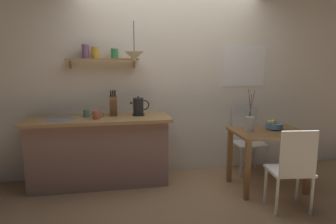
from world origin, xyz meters
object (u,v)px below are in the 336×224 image
object	(u,v)px
twig_vase	(250,123)
coffee_mug_spare	(97,115)
dining_chair_near	(293,166)
dining_chair_far	(247,137)
electric_kettle	(139,107)
dining_table	(268,142)
coffee_mug_by_sink	(87,113)
knife_block	(113,105)
pendant_lamp	(134,56)
fruit_bowl	(274,125)

from	to	relation	value
twig_vase	coffee_mug_spare	bearing A→B (deg)	168.37
dining_chair_near	twig_vase	distance (m)	0.77
dining_chair_far	electric_kettle	world-z (taller)	electric_kettle
dining_chair_far	twig_vase	size ratio (longest dim) A/B	1.78
dining_table	coffee_mug_by_sink	distance (m)	2.33
knife_block	twig_vase	bearing A→B (deg)	-18.84
dining_chair_near	coffee_mug_spare	distance (m)	2.35
twig_vase	electric_kettle	distance (m)	1.44
dining_chair_far	knife_block	bearing A→B (deg)	-178.85
dining_chair_far	coffee_mug_spare	size ratio (longest dim) A/B	6.80
knife_block	pendant_lamp	size ratio (longest dim) A/B	0.70
dining_table	fruit_bowl	xyz separation A→B (m)	(0.11, 0.07, 0.20)
dining_table	fruit_bowl	world-z (taller)	fruit_bowl
coffee_mug_spare	pendant_lamp	size ratio (longest dim) A/B	0.28
twig_vase	coffee_mug_spare	xyz separation A→B (m)	(-1.86, 0.38, 0.10)
dining_chair_near	pendant_lamp	distance (m)	2.26
dining_chair_near	electric_kettle	world-z (taller)	electric_kettle
dining_chair_far	dining_table	bearing A→B (deg)	-91.64
coffee_mug_by_sink	pendant_lamp	xyz separation A→B (m)	(0.62, -0.06, 0.73)
pendant_lamp	coffee_mug_spare	bearing A→B (deg)	-169.48
twig_vase	knife_block	world-z (taller)	twig_vase
dining_chair_far	electric_kettle	size ratio (longest dim) A/B	3.66
dining_table	twig_vase	distance (m)	0.34
dining_chair_near	dining_chair_far	world-z (taller)	dining_chair_far
electric_kettle	coffee_mug_by_sink	bearing A→B (deg)	179.70
dining_chair_near	electric_kettle	size ratio (longest dim) A/B	3.63
coffee_mug_by_sink	pendant_lamp	size ratio (longest dim) A/B	0.25
fruit_bowl	twig_vase	xyz separation A→B (m)	(-0.35, -0.03, 0.04)
coffee_mug_by_sink	coffee_mug_spare	bearing A→B (deg)	-49.85
knife_block	dining_chair_far	bearing A→B (deg)	1.15
dining_chair_near	coffee_mug_by_sink	bearing A→B (deg)	151.21
dining_chair_far	coffee_mug_spare	bearing A→B (deg)	-174.09
dining_chair_far	fruit_bowl	world-z (taller)	dining_chair_far
twig_vase	knife_block	xyz separation A→B (m)	(-1.66, 0.56, 0.19)
fruit_bowl	coffee_mug_by_sink	world-z (taller)	coffee_mug_by_sink
pendant_lamp	fruit_bowl	bearing A→B (deg)	-14.33
electric_kettle	coffee_mug_spare	xyz separation A→B (m)	(-0.54, -0.15, -0.06)
dining_chair_near	twig_vase	xyz separation A→B (m)	(-0.20, 0.66, 0.33)
coffee_mug_by_sink	dining_chair_near	bearing A→B (deg)	-28.79
knife_block	pendant_lamp	world-z (taller)	pendant_lamp
dining_chair_far	pendant_lamp	size ratio (longest dim) A/B	1.94
dining_table	coffee_mug_spare	xyz separation A→B (m)	(-2.10, 0.42, 0.34)
pendant_lamp	knife_block	bearing A→B (deg)	161.97
fruit_bowl	electric_kettle	size ratio (longest dim) A/B	0.84
dining_table	dining_chair_near	size ratio (longest dim) A/B	0.95
pendant_lamp	dining_chair_far	bearing A→B (deg)	4.53
dining_chair_far	twig_vase	xyz separation A→B (m)	(-0.26, -0.60, 0.34)
pendant_lamp	dining_chair_near	bearing A→B (deg)	-35.92
knife_block	coffee_mug_spare	size ratio (longest dim) A/B	2.46
fruit_bowl	knife_block	world-z (taller)	knife_block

